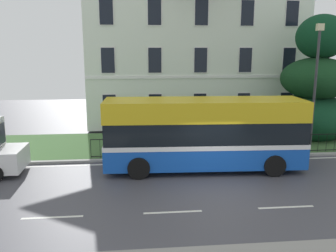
{
  "coord_description": "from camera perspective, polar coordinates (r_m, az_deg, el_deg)",
  "views": [
    {
      "loc": [
        -3.25,
        -12.88,
        5.36
      ],
      "look_at": [
        -1.48,
        5.22,
        1.51
      ],
      "focal_mm": 37.81,
      "sensor_mm": 36.0,
      "label": 1
    }
  ],
  "objects": [
    {
      "name": "street_lamp_post",
      "position": [
        20.75,
        22.72,
        7.11
      ],
      "size": [
        0.36,
        0.24,
        6.66
      ],
      "color": "#333338",
      "rests_on": "ground_plane"
    },
    {
      "name": "evergreen_tree",
      "position": [
        23.66,
        22.53,
        5.07
      ],
      "size": [
        4.89,
        4.89,
        7.75
      ],
      "color": "#423328",
      "rests_on": "ground_plane"
    },
    {
      "name": "single_decker_bus",
      "position": [
        16.17,
        5.84,
        -1.16
      ],
      "size": [
        9.08,
        2.84,
        3.26
      ],
      "rotation": [
        0.0,
        0.0,
        -0.04
      ],
      "color": "blue",
      "rests_on": "ground_plane"
    },
    {
      "name": "iron_verge_railing",
      "position": [
        18.46,
        8.56,
        -3.05
      ],
      "size": [
        13.29,
        0.04,
        0.97
      ],
      "color": "black",
      "rests_on": "ground_plane"
    },
    {
      "name": "georgian_townhouse",
      "position": [
        29.09,
        3.3,
        13.14
      ],
      "size": [
        15.43,
        10.94,
        11.64
      ],
      "color": "silver",
      "rests_on": "ground_plane"
    },
    {
      "name": "ground_plane",
      "position": [
        15.35,
        7.07,
        -8.63
      ],
      "size": [
        60.0,
        56.0,
        0.18
      ],
      "color": "#45444C"
    },
    {
      "name": "litter_bin",
      "position": [
        18.67,
        -4.9,
        -2.65
      ],
      "size": [
        0.56,
        0.56,
        1.09
      ],
      "color": "#4C4742",
      "rests_on": "ground_plane"
    }
  ]
}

